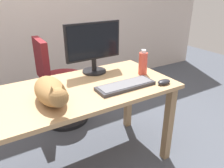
% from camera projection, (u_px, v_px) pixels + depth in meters
% --- Properties ---
extents(ground_plane, '(8.00, 8.00, 0.00)m').
position_uv_depth(ground_plane, '(76.00, 167.00, 1.85)').
color(ground_plane, '#474C56').
extents(desk, '(1.55, 0.69, 0.70)m').
position_uv_depth(desk, '(71.00, 103.00, 1.60)').
color(desk, tan).
rests_on(desk, ground_plane).
extents(office_chair, '(0.48, 0.48, 0.92)m').
position_uv_depth(office_chair, '(59.00, 88.00, 2.32)').
color(office_chair, black).
rests_on(office_chair, ground_plane).
extents(monitor, '(0.48, 0.20, 0.42)m').
position_uv_depth(monitor, '(93.00, 46.00, 1.80)').
color(monitor, black).
rests_on(monitor, desk).
extents(keyboard, '(0.44, 0.15, 0.03)m').
position_uv_depth(keyboard, '(126.00, 85.00, 1.61)').
color(keyboard, '#333338').
rests_on(keyboard, desk).
extents(cat, '(0.21, 0.61, 0.20)m').
position_uv_depth(cat, '(51.00, 91.00, 1.37)').
color(cat, olive).
rests_on(cat, desk).
extents(computer_mouse, '(0.11, 0.06, 0.04)m').
position_uv_depth(computer_mouse, '(164.00, 82.00, 1.65)').
color(computer_mouse, '#232328').
rests_on(computer_mouse, desk).
extents(water_bottle, '(0.07, 0.07, 0.21)m').
position_uv_depth(water_bottle, '(143.00, 63.00, 1.82)').
color(water_bottle, '#D84C3D').
rests_on(water_bottle, desk).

